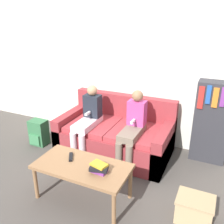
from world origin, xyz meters
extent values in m
plane|color=#4C4742|center=(0.00, 0.00, 0.00)|extent=(10.00, 10.00, 0.00)
cube|color=silver|center=(0.00, 1.12, 1.30)|extent=(8.00, 0.06, 2.60)
cube|color=beige|center=(-0.45, 1.08, 1.30)|extent=(0.20, 0.00, 0.34)
cube|color=beige|center=(0.00, 1.08, 1.33)|extent=(0.30, 0.00, 0.32)
cube|color=maroon|center=(0.00, 0.53, 0.19)|extent=(1.63, 0.91, 0.39)
cube|color=maroon|center=(0.00, 0.92, 0.60)|extent=(1.63, 0.14, 0.42)
cube|color=maroon|center=(-0.74, 0.53, 0.27)|extent=(0.14, 0.91, 0.55)
cube|color=maroon|center=(0.74, 0.53, 0.27)|extent=(0.14, 0.91, 0.55)
cube|color=#A1343A|center=(-0.33, 0.50, 0.42)|extent=(0.65, 0.75, 0.07)
cube|color=#A1343A|center=(0.33, 0.50, 0.42)|extent=(0.65, 0.75, 0.07)
cube|color=#8E6642|center=(0.09, -0.53, 0.42)|extent=(1.05, 0.53, 0.04)
cylinder|color=#8E6642|center=(-0.40, -0.76, 0.20)|extent=(0.04, 0.04, 0.41)
cylinder|color=#8E6642|center=(0.57, -0.76, 0.20)|extent=(0.04, 0.04, 0.41)
cylinder|color=#8E6642|center=(-0.40, -0.31, 0.20)|extent=(0.04, 0.04, 0.41)
cylinder|color=#8E6642|center=(0.57, -0.31, 0.20)|extent=(0.04, 0.04, 0.41)
cylinder|color=silver|center=(-0.42, 0.05, 0.23)|extent=(0.09, 0.09, 0.46)
cylinder|color=silver|center=(-0.28, 0.05, 0.23)|extent=(0.09, 0.09, 0.46)
cube|color=silver|center=(-0.35, 0.34, 0.50)|extent=(0.23, 0.55, 0.09)
cube|color=#1E232D|center=(-0.35, 0.50, 0.71)|extent=(0.24, 0.16, 0.33)
sphere|color=tan|center=(-0.35, 0.50, 0.95)|extent=(0.15, 0.15, 0.15)
cube|color=white|center=(-0.35, 0.35, 0.65)|extent=(0.03, 0.12, 0.03)
cylinder|color=#756656|center=(0.27, 0.05, 0.23)|extent=(0.09, 0.09, 0.46)
cylinder|color=#756656|center=(0.41, 0.05, 0.23)|extent=(0.09, 0.09, 0.46)
cube|color=#756656|center=(0.34, 0.34, 0.50)|extent=(0.23, 0.55, 0.09)
cube|color=#B73D7F|center=(0.34, 0.50, 0.72)|extent=(0.24, 0.16, 0.34)
sphere|color=#8C6647|center=(0.34, 0.50, 0.96)|extent=(0.15, 0.15, 0.15)
cube|color=white|center=(0.34, 0.35, 0.65)|extent=(0.03, 0.12, 0.03)
cube|color=black|center=(-0.11, -0.46, 0.45)|extent=(0.12, 0.17, 0.02)
cube|color=#7A3389|center=(0.32, -0.57, 0.46)|extent=(0.17, 0.11, 0.03)
cube|color=black|center=(0.31, -0.57, 0.49)|extent=(0.21, 0.16, 0.04)
cube|color=gold|center=(0.31, -0.56, 0.52)|extent=(0.19, 0.15, 0.02)
cube|color=#2D2D33|center=(1.29, 0.94, 0.58)|extent=(0.47, 0.25, 1.16)
cube|color=red|center=(1.11, 0.80, 0.96)|extent=(0.07, 0.02, 0.30)
cube|color=#23519E|center=(1.20, 0.80, 1.01)|extent=(0.06, 0.02, 0.25)
cube|color=orange|center=(1.29, 0.80, 0.98)|extent=(0.07, 0.02, 0.26)
cube|color=#7A3389|center=(1.37, 0.80, 1.00)|extent=(0.05, 0.02, 0.25)
cube|color=tan|center=(1.28, -0.35, 0.12)|extent=(0.35, 0.27, 0.24)
cube|color=tan|center=(1.28, -0.35, 0.26)|extent=(0.37, 0.29, 0.02)
cube|color=#336B42|center=(-1.22, 0.26, 0.21)|extent=(0.27, 0.20, 0.41)
cube|color=#3D804F|center=(-1.22, 0.15, 0.12)|extent=(0.19, 0.03, 0.16)
camera|label=1|loc=(1.35, -2.50, 2.00)|focal=40.00mm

